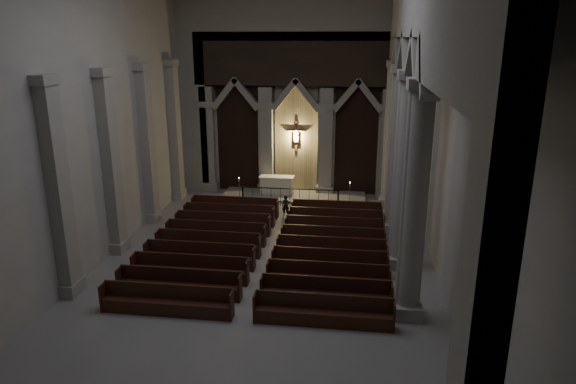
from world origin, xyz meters
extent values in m
plane|color=gray|center=(0.00, 0.00, 0.00)|extent=(24.00, 24.00, 0.00)
cube|color=#ABA89F|center=(0.00, 12.00, 6.00)|extent=(14.00, 0.10, 12.00)
cube|color=#ABA89F|center=(0.00, -12.00, 6.00)|extent=(14.00, 0.10, 12.00)
cube|color=#ABA89F|center=(-7.00, 0.00, 6.00)|extent=(0.10, 24.00, 12.00)
cube|color=#ABA89F|center=(7.00, 0.00, 6.00)|extent=(0.10, 24.00, 12.00)
cube|color=#9B9891|center=(-5.40, 11.50, 3.20)|extent=(0.80, 0.50, 6.40)
cube|color=#9B9891|center=(-5.40, 11.50, 0.25)|extent=(1.05, 0.70, 0.50)
cube|color=#9B9891|center=(-5.40, 11.50, 5.35)|extent=(1.00, 0.65, 0.35)
cube|color=#9B9891|center=(-1.80, 11.50, 3.20)|extent=(0.80, 0.50, 6.40)
cube|color=#9B9891|center=(-1.80, 11.50, 0.25)|extent=(1.05, 0.70, 0.50)
cube|color=#9B9891|center=(-1.80, 11.50, 5.35)|extent=(1.00, 0.65, 0.35)
cube|color=#9B9891|center=(1.80, 11.50, 3.20)|extent=(0.80, 0.50, 6.40)
cube|color=#9B9891|center=(1.80, 11.50, 0.25)|extent=(1.05, 0.70, 0.50)
cube|color=#9B9891|center=(1.80, 11.50, 5.35)|extent=(1.00, 0.65, 0.35)
cube|color=#9B9891|center=(5.40, 11.50, 3.20)|extent=(0.80, 0.50, 6.40)
cube|color=#9B9891|center=(5.40, 11.50, 0.25)|extent=(1.05, 0.70, 0.50)
cube|color=#9B9891|center=(5.40, 11.50, 5.35)|extent=(1.00, 0.65, 0.35)
cube|color=black|center=(-3.60, 11.85, 3.50)|extent=(2.60, 0.15, 7.00)
cube|color=tan|center=(0.00, 11.85, 3.50)|extent=(2.60, 0.15, 7.00)
cube|color=black|center=(3.60, 11.85, 3.50)|extent=(2.60, 0.15, 7.00)
cube|color=black|center=(0.00, 11.50, 8.00)|extent=(12.00, 0.50, 3.00)
cube|color=#9B9891|center=(-6.20, 11.50, 4.50)|extent=(1.60, 0.50, 9.00)
cube|color=#9B9891|center=(6.20, 11.50, 4.50)|extent=(1.60, 0.50, 9.00)
cube|color=#9B9891|center=(0.00, 11.50, 10.50)|extent=(14.00, 0.50, 3.00)
plane|color=#FFB772|center=(0.00, 11.82, 3.50)|extent=(1.50, 0.00, 1.50)
cube|color=brown|center=(0.00, 11.73, 3.50)|extent=(0.13, 0.08, 1.80)
cube|color=brown|center=(0.00, 11.73, 3.85)|extent=(1.10, 0.08, 0.13)
cube|color=tan|center=(0.00, 11.67, 3.45)|extent=(0.26, 0.10, 0.60)
sphere|color=tan|center=(0.00, 11.67, 3.85)|extent=(0.17, 0.17, 0.17)
cylinder|color=tan|center=(-0.26, 11.67, 3.82)|extent=(0.45, 0.08, 0.08)
cylinder|color=tan|center=(0.26, 11.67, 3.82)|extent=(0.45, 0.08, 0.08)
cube|color=#9B9891|center=(5.50, 9.50, 0.25)|extent=(1.00, 1.00, 0.50)
cylinder|color=#9B9891|center=(5.50, 9.50, 4.00)|extent=(0.70, 0.70, 7.50)
cube|color=#9B9891|center=(5.50, 9.50, 7.85)|extent=(0.95, 0.95, 0.35)
cube|color=#9B9891|center=(5.50, 5.50, 0.25)|extent=(1.00, 1.00, 0.50)
cylinder|color=#9B9891|center=(5.50, 5.50, 4.00)|extent=(0.70, 0.70, 7.50)
cube|color=#9B9891|center=(5.50, 5.50, 7.85)|extent=(0.95, 0.95, 0.35)
cube|color=#9B9891|center=(5.50, 1.50, 0.25)|extent=(1.00, 1.00, 0.50)
cylinder|color=#9B9891|center=(5.50, 1.50, 4.00)|extent=(0.70, 0.70, 7.50)
cube|color=#9B9891|center=(5.50, 1.50, 7.85)|extent=(0.95, 0.95, 0.35)
cube|color=#9B9891|center=(5.50, -2.50, 0.25)|extent=(1.00, 1.00, 0.50)
cylinder|color=#9B9891|center=(5.50, -2.50, 4.00)|extent=(0.70, 0.70, 7.50)
cube|color=#9B9891|center=(5.50, -2.50, 7.85)|extent=(0.95, 0.95, 0.35)
cube|color=#9B9891|center=(5.50, 11.40, 4.60)|extent=(0.55, 1.20, 9.20)
cube|color=#9B9891|center=(5.50, -11.40, 4.60)|extent=(0.55, 1.20, 9.20)
cube|color=#9B9891|center=(-6.75, 9.50, 0.25)|extent=(0.60, 1.00, 0.50)
cube|color=#9B9891|center=(-6.75, 9.50, 4.00)|extent=(0.50, 0.80, 7.50)
cube|color=#9B9891|center=(-6.75, 9.50, 7.85)|extent=(0.60, 1.00, 0.35)
cube|color=#9B9891|center=(-6.75, 5.50, 0.25)|extent=(0.60, 1.00, 0.50)
cube|color=#9B9891|center=(-6.75, 5.50, 4.00)|extent=(0.50, 0.80, 7.50)
cube|color=#9B9891|center=(-6.75, 5.50, 7.85)|extent=(0.60, 1.00, 0.35)
cube|color=#9B9891|center=(-6.75, 1.50, 0.25)|extent=(0.60, 1.00, 0.50)
cube|color=#9B9891|center=(-6.75, 1.50, 4.00)|extent=(0.50, 0.80, 7.50)
cube|color=#9B9891|center=(-6.75, 1.50, 7.85)|extent=(0.60, 1.00, 0.35)
cube|color=#9B9891|center=(-6.75, -2.50, 0.25)|extent=(0.60, 1.00, 0.50)
cube|color=#9B9891|center=(-6.75, -2.50, 4.00)|extent=(0.50, 0.80, 7.50)
cube|color=#9B9891|center=(-6.75, -2.50, 7.85)|extent=(0.60, 1.00, 0.35)
cube|color=#9B9891|center=(0.00, 10.60, 0.07)|extent=(8.50, 2.60, 0.15)
cube|color=silver|center=(-1.05, 10.79, 0.65)|extent=(1.91, 0.74, 1.01)
cube|color=white|center=(-1.05, 10.79, 1.18)|extent=(2.07, 0.83, 0.04)
cube|color=black|center=(0.00, 8.82, 1.03)|extent=(5.42, 0.05, 0.05)
cube|color=black|center=(-2.71, 8.82, 0.54)|extent=(0.09, 0.09, 1.08)
cube|color=black|center=(2.71, 8.82, 0.54)|extent=(0.09, 0.09, 1.08)
cylinder|color=black|center=(-2.17, 8.82, 0.51)|extent=(0.02, 0.02, 1.00)
cylinder|color=black|center=(-1.63, 8.82, 0.51)|extent=(0.02, 0.02, 1.00)
cylinder|color=black|center=(-1.08, 8.82, 0.51)|extent=(0.02, 0.02, 1.00)
cylinder|color=black|center=(-0.54, 8.82, 0.51)|extent=(0.02, 0.02, 1.00)
cylinder|color=black|center=(0.00, 8.82, 0.51)|extent=(0.02, 0.02, 1.00)
cylinder|color=black|center=(0.54, 8.82, 0.51)|extent=(0.02, 0.02, 1.00)
cylinder|color=black|center=(1.08, 8.82, 0.51)|extent=(0.02, 0.02, 1.00)
cylinder|color=black|center=(1.63, 8.82, 0.51)|extent=(0.02, 0.02, 1.00)
cylinder|color=black|center=(2.17, 8.82, 0.51)|extent=(0.02, 0.02, 1.00)
cylinder|color=olive|center=(-3.07, 9.48, 0.03)|extent=(0.24, 0.24, 0.05)
cylinder|color=olive|center=(-3.07, 9.48, 0.60)|extent=(0.04, 0.04, 1.15)
cylinder|color=olive|center=(-3.07, 9.48, 1.18)|extent=(0.12, 0.12, 0.02)
cylinder|color=beige|center=(-3.07, 9.48, 1.28)|extent=(0.05, 0.05, 0.20)
sphere|color=#FED859|center=(-3.07, 9.48, 1.40)|extent=(0.04, 0.04, 0.04)
cylinder|color=olive|center=(3.33, 9.63, 0.02)|extent=(0.22, 0.22, 0.05)
cylinder|color=olive|center=(3.33, 9.63, 0.55)|extent=(0.03, 0.03, 1.06)
cylinder|color=olive|center=(3.33, 9.63, 1.08)|extent=(0.11, 0.11, 0.02)
cylinder|color=beige|center=(3.33, 9.63, 1.18)|extent=(0.04, 0.04, 0.18)
sphere|color=#FED859|center=(3.33, 9.63, 1.29)|extent=(0.04, 0.04, 0.04)
cube|color=black|center=(-2.70, 6.78, 0.25)|extent=(4.60, 0.44, 0.49)
cube|color=black|center=(-2.70, 6.99, 0.77)|extent=(4.60, 0.08, 0.55)
cube|color=black|center=(-5.00, 6.78, 0.49)|extent=(0.07, 0.49, 0.99)
cube|color=black|center=(-0.40, 6.78, 0.49)|extent=(0.07, 0.49, 0.99)
cube|color=black|center=(2.70, 6.78, 0.25)|extent=(4.60, 0.44, 0.49)
cube|color=black|center=(2.70, 6.99, 0.77)|extent=(4.60, 0.08, 0.55)
cube|color=black|center=(0.40, 6.78, 0.49)|extent=(0.07, 0.49, 0.99)
cube|color=black|center=(5.00, 6.78, 0.49)|extent=(0.07, 0.49, 0.99)
cube|color=black|center=(-2.70, 5.50, 0.25)|extent=(4.60, 0.44, 0.49)
cube|color=black|center=(-2.70, 5.71, 0.77)|extent=(4.60, 0.08, 0.55)
cube|color=black|center=(-5.00, 5.50, 0.49)|extent=(0.07, 0.49, 0.99)
cube|color=black|center=(-0.40, 5.50, 0.49)|extent=(0.07, 0.49, 0.99)
cube|color=black|center=(2.70, 5.50, 0.25)|extent=(4.60, 0.44, 0.49)
cube|color=black|center=(2.70, 5.71, 0.77)|extent=(4.60, 0.08, 0.55)
cube|color=black|center=(0.40, 5.50, 0.49)|extent=(0.07, 0.49, 0.99)
cube|color=black|center=(5.00, 5.50, 0.49)|extent=(0.07, 0.49, 0.99)
cube|color=black|center=(-2.70, 4.22, 0.25)|extent=(4.60, 0.44, 0.49)
cube|color=black|center=(-2.70, 4.43, 0.77)|extent=(4.60, 0.08, 0.55)
cube|color=black|center=(-5.00, 4.22, 0.49)|extent=(0.07, 0.49, 0.99)
cube|color=black|center=(-0.40, 4.22, 0.49)|extent=(0.07, 0.49, 0.99)
cube|color=black|center=(2.70, 4.22, 0.25)|extent=(4.60, 0.44, 0.49)
cube|color=black|center=(2.70, 4.43, 0.77)|extent=(4.60, 0.08, 0.55)
cube|color=black|center=(0.40, 4.22, 0.49)|extent=(0.07, 0.49, 0.99)
cube|color=black|center=(5.00, 4.22, 0.49)|extent=(0.07, 0.49, 0.99)
cube|color=black|center=(-2.70, 2.94, 0.25)|extent=(4.60, 0.44, 0.49)
cube|color=black|center=(-2.70, 3.15, 0.77)|extent=(4.60, 0.08, 0.55)
cube|color=black|center=(-5.00, 2.94, 0.49)|extent=(0.07, 0.49, 0.99)
cube|color=black|center=(-0.40, 2.94, 0.49)|extent=(0.07, 0.49, 0.99)
cube|color=black|center=(2.70, 2.94, 0.25)|extent=(4.60, 0.44, 0.49)
cube|color=black|center=(2.70, 3.15, 0.77)|extent=(4.60, 0.08, 0.55)
cube|color=black|center=(0.40, 2.94, 0.49)|extent=(0.07, 0.49, 0.99)
cube|color=black|center=(5.00, 2.94, 0.49)|extent=(0.07, 0.49, 0.99)
cube|color=black|center=(-2.70, 1.66, 0.25)|extent=(4.60, 0.44, 0.49)
cube|color=black|center=(-2.70, 1.87, 0.77)|extent=(4.60, 0.08, 0.55)
cube|color=black|center=(-5.00, 1.66, 0.49)|extent=(0.07, 0.49, 0.99)
cube|color=black|center=(-0.40, 1.66, 0.49)|extent=(0.07, 0.49, 0.99)
cube|color=black|center=(2.70, 1.66, 0.25)|extent=(4.60, 0.44, 0.49)
cube|color=black|center=(2.70, 1.87, 0.77)|extent=(4.60, 0.08, 0.55)
cube|color=black|center=(0.40, 1.66, 0.49)|extent=(0.07, 0.49, 0.99)
cube|color=black|center=(5.00, 1.66, 0.49)|extent=(0.07, 0.49, 0.99)
cube|color=black|center=(-2.70, 0.38, 0.25)|extent=(4.60, 0.44, 0.49)
cube|color=black|center=(-2.70, 0.59, 0.77)|extent=(4.60, 0.08, 0.55)
cube|color=black|center=(-5.00, 0.38, 0.49)|extent=(0.07, 0.49, 0.99)
cube|color=black|center=(-0.40, 0.38, 0.49)|extent=(0.07, 0.49, 0.99)
cube|color=black|center=(2.70, 0.38, 0.25)|extent=(4.60, 0.44, 0.49)
cube|color=black|center=(2.70, 0.59, 0.77)|extent=(4.60, 0.08, 0.55)
cube|color=black|center=(0.40, 0.38, 0.49)|extent=(0.07, 0.49, 0.99)
cube|color=black|center=(5.00, 0.38, 0.49)|extent=(0.07, 0.49, 0.99)
cube|color=black|center=(-2.70, -0.90, 0.25)|extent=(4.60, 0.44, 0.49)
cube|color=black|center=(-2.70, -0.69, 0.77)|extent=(4.60, 0.08, 0.55)
cube|color=black|center=(-5.00, -0.90, 0.49)|extent=(0.07, 0.49, 0.99)
cube|color=black|center=(-0.40, -0.90, 0.49)|extent=(0.07, 0.49, 0.99)
cube|color=black|center=(2.70, -0.90, 0.25)|extent=(4.60, 0.44, 0.49)
cube|color=black|center=(2.70, -0.69, 0.77)|extent=(4.60, 0.08, 0.55)
cube|color=black|center=(0.40, -0.90, 0.49)|extent=(0.07, 0.49, 0.99)
cube|color=black|center=(5.00, -0.90, 0.49)|extent=(0.07, 0.49, 0.99)
cube|color=black|center=(-2.70, -2.18, 0.25)|extent=(4.60, 0.44, 0.49)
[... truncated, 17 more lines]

